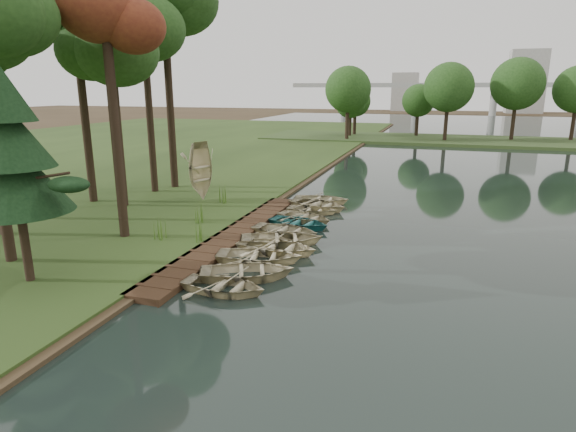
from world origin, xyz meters
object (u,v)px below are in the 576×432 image
(rowboat_2, at_px, (259,254))
(stored_rowboat, at_px, (202,194))
(boardwalk, at_px, (234,236))
(pine_tree, at_px, (12,155))
(rowboat_1, at_px, (247,269))
(rowboat_0, at_px, (224,284))

(rowboat_2, xyz_separation_m, stored_rowboat, (-7.39, 8.95, 0.26))
(boardwalk, height_order, pine_tree, pine_tree)
(boardwalk, xyz_separation_m, rowboat_1, (2.67, -4.72, 0.28))
(rowboat_1, bearing_deg, pine_tree, 90.31)
(stored_rowboat, bearing_deg, rowboat_1, -124.00)
(boardwalk, distance_m, rowboat_0, 6.63)
(rowboat_1, bearing_deg, stored_rowboat, 12.47)
(stored_rowboat, relative_size, pine_tree, 0.48)
(rowboat_2, bearing_deg, rowboat_1, 174.59)
(rowboat_2, height_order, stored_rowboat, stored_rowboat)
(rowboat_1, relative_size, pine_tree, 0.47)
(rowboat_1, bearing_deg, rowboat_2, -16.84)
(rowboat_2, distance_m, pine_tree, 9.95)
(rowboat_0, distance_m, stored_rowboat, 14.23)
(rowboat_2, xyz_separation_m, pine_tree, (-7.30, -4.98, 4.57))
(boardwalk, relative_size, rowboat_2, 4.37)
(pine_tree, bearing_deg, rowboat_0, 13.36)
(boardwalk, xyz_separation_m, pine_tree, (-4.81, -7.89, 4.85))
(boardwalk, distance_m, stored_rowboat, 7.80)
(rowboat_1, relative_size, rowboat_2, 1.01)
(rowboat_1, height_order, stored_rowboat, stored_rowboat)
(pine_tree, bearing_deg, boardwalk, 58.65)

